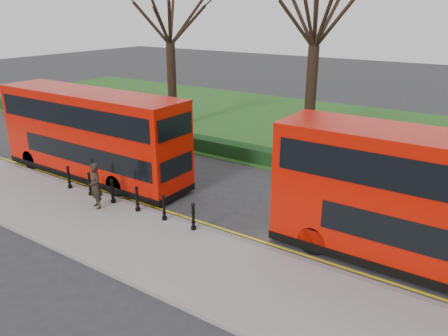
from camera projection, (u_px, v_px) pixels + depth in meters
The scene contains 12 objects.
ground at pixel (166, 204), 18.41m from camera, with size 120.00×120.00×0.00m, color #28282B.
pavement at pixel (111, 230), 16.05m from camera, with size 60.00×4.00×0.15m, color gray.
kerb at pixel (149, 211), 17.61m from camera, with size 60.00×0.25×0.16m, color slate.
grass_verge at pixel (310, 128), 30.08m from camera, with size 60.00×18.00×0.06m, color #1F531B.
hedge at pixel (249, 153), 23.57m from camera, with size 60.00×0.90×0.80m, color black.
yellow_line_outer at pixel (154, 210), 17.86m from camera, with size 60.00×0.10×0.01m, color yellow.
yellow_line_inner at pixel (158, 208), 18.02m from camera, with size 60.00×0.10×0.01m, color yellow.
tree_left at pixel (169, 14), 27.84m from camera, with size 6.57×6.57×10.26m.
tree_mid at pixel (317, 8), 22.47m from camera, with size 6.87×6.87×10.73m.
bollard_row at pixel (125, 195), 17.65m from camera, with size 7.18×0.15×1.00m.
bus_lead at pixel (91, 135), 20.73m from camera, with size 10.48×2.41×4.17m.
pedestrian at pixel (95, 186), 17.41m from camera, with size 0.69×0.45×1.89m, color black.
Camera 1 is at (11.42, -12.53, 7.74)m, focal length 35.00 mm.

